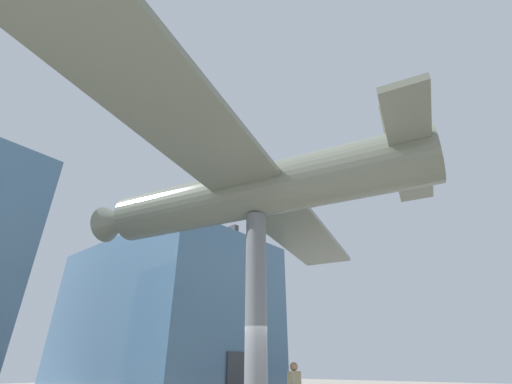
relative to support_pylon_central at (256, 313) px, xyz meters
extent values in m
cube|color=slate|center=(8.01, 15.22, 1.83)|extent=(9.61, 14.29, 9.36)
cube|color=#383A3F|center=(8.01, 15.22, 6.81)|extent=(0.36, 13.57, 0.60)
cube|color=#383A3F|center=(8.01, 8.01, -1.70)|extent=(1.80, 0.12, 2.30)
cylinder|color=slate|center=(0.00, 0.00, 0.00)|extent=(0.59, 0.59, 5.70)
cylinder|color=slate|center=(0.00, 0.00, 3.66)|extent=(4.26, 10.54, 1.62)
cube|color=slate|center=(0.00, 0.00, 3.66)|extent=(17.86, 6.83, 0.18)
cube|color=slate|center=(1.18, -4.45, 3.78)|extent=(5.78, 2.43, 0.18)
cube|color=slate|center=(1.18, -4.45, 4.71)|extent=(0.46, 1.11, 1.78)
cone|color=slate|center=(-1.51, 5.68, 3.66)|extent=(1.66, 1.60, 1.38)
sphere|color=black|center=(-1.72, 6.48, 3.66)|extent=(0.44, 0.44, 0.44)
cube|color=#998C66|center=(2.67, 0.69, -1.72)|extent=(0.42, 0.27, 0.63)
sphere|color=#936B4C|center=(2.67, 0.69, -1.28)|extent=(0.25, 0.25, 0.25)
camera|label=1|loc=(-7.38, -6.24, -1.29)|focal=24.00mm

